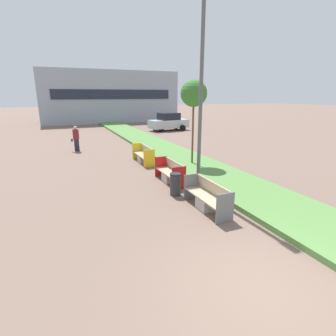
{
  "coord_description": "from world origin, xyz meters",
  "views": [
    {
      "loc": [
        -3.47,
        -3.17,
        3.72
      ],
      "look_at": [
        0.9,
        7.05,
        0.6
      ],
      "focal_mm": 28.0,
      "sensor_mm": 36.0,
      "label": 1
    }
  ],
  "objects": [
    {
      "name": "sapling_tree_near",
      "position": [
        3.12,
        8.93,
        3.76
      ],
      "size": [
        1.35,
        1.35,
        4.46
      ],
      "color": "brown",
      "rests_on": "ground"
    },
    {
      "name": "bench_yellow_frame",
      "position": [
        0.94,
        10.65,
        0.37
      ],
      "size": [
        0.65,
        2.18,
        0.94
      ],
      "color": "#ADA8A0",
      "rests_on": "ground"
    },
    {
      "name": "pedestrian_walking",
      "position": [
        -2.29,
        15.41,
        0.86
      ],
      "size": [
        0.53,
        0.24,
        1.7
      ],
      "color": "#232633",
      "rests_on": "ground"
    },
    {
      "name": "building_backdrop",
      "position": [
        4.0,
        36.65,
        3.41
      ],
      "size": [
        18.27,
        9.08,
        6.83
      ],
      "color": "#939EAD",
      "rests_on": "ground"
    },
    {
      "name": "litter_bin",
      "position": [
        0.49,
        5.38,
        0.43
      ],
      "size": [
        0.43,
        0.43,
        0.87
      ],
      "color": "#2D2D30",
      "rests_on": "ground"
    },
    {
      "name": "planter_grass_strip",
      "position": [
        3.2,
        12.0,
        0.09
      ],
      "size": [
        2.8,
        120.0,
        0.18
      ],
      "color": "#568442",
      "rests_on": "ground"
    },
    {
      "name": "bench_red_frame",
      "position": [
        0.94,
        6.89,
        0.36
      ],
      "size": [
        0.65,
        1.99,
        0.94
      ],
      "color": "#ADA8A0",
      "rests_on": "ground"
    },
    {
      "name": "parked_car_distant",
      "position": [
        7.72,
        22.82,
        0.91
      ],
      "size": [
        4.39,
        2.28,
        1.86
      ],
      "rotation": [
        0.0,
        0.0,
        0.13
      ],
      "color": "#B7BABF",
      "rests_on": "ground"
    },
    {
      "name": "ground_plane",
      "position": [
        0.0,
        0.0,
        0.0
      ],
      "size": [
        180.0,
        180.0,
        0.0
      ],
      "primitive_type": "plane",
      "color": "brown"
    },
    {
      "name": "bench_grey_frame",
      "position": [
        0.94,
        3.79,
        0.37
      ],
      "size": [
        0.65,
        2.14,
        0.94
      ],
      "color": "#ADA8A0",
      "rests_on": "ground"
    },
    {
      "name": "street_lamp_post",
      "position": [
        1.55,
        5.51,
        4.8
      ],
      "size": [
        0.24,
        0.44,
        8.82
      ],
      "color": "#56595B",
      "rests_on": "ground"
    }
  ]
}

